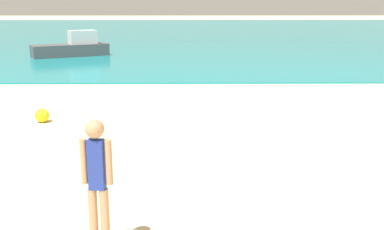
% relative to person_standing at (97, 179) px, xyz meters
% --- Properties ---
extents(water, '(160.00, 60.00, 0.06)m').
position_rel_person_standing_xyz_m(water, '(1.69, 42.17, -0.94)').
color(water, teal).
rests_on(water, ground).
extents(person_standing, '(0.39, 0.23, 1.71)m').
position_rel_person_standing_xyz_m(person_standing, '(0.00, 0.00, 0.00)').
color(person_standing, tan).
rests_on(person_standing, ground).
extents(boat_near, '(4.30, 3.04, 1.41)m').
position_rel_person_standing_xyz_m(boat_near, '(-5.26, 21.05, -0.43)').
color(boat_near, '#4C4C51').
rests_on(boat_near, water).
extents(beach_ball, '(0.36, 0.36, 0.36)m').
position_rel_person_standing_xyz_m(beach_ball, '(-2.66, 6.49, -0.79)').
color(beach_ball, yellow).
rests_on(beach_ball, ground).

